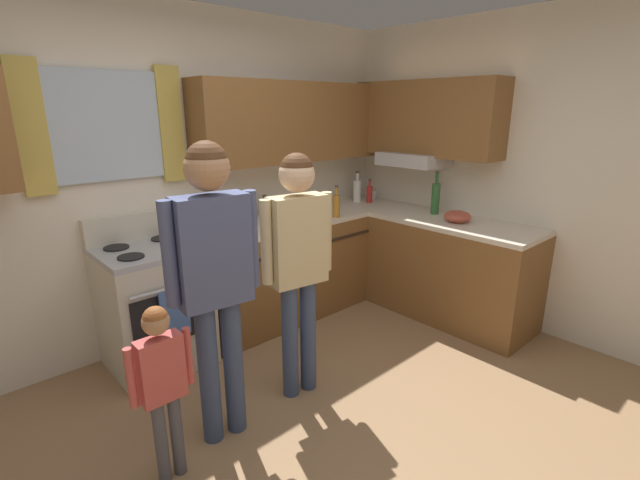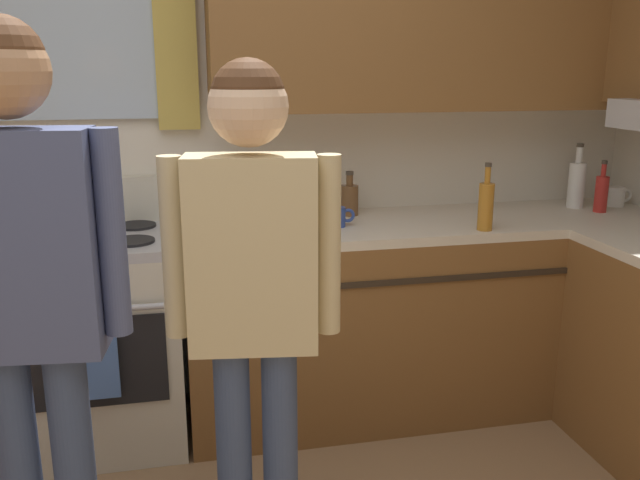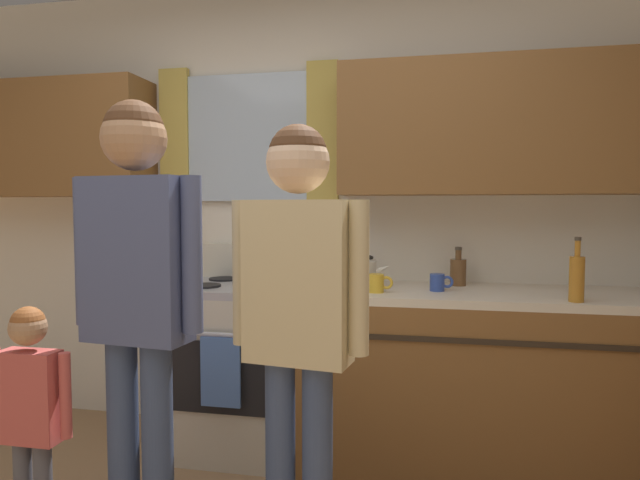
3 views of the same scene
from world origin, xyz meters
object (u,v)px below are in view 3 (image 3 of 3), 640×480
(bottle_squat_brown, at_px, (458,271))
(mug_cobalt_blue, at_px, (438,282))
(mug_mustard_yellow, at_px, (377,283))
(adult_holding_child, at_px, (137,277))
(stovetop_kettle, at_px, (358,269))
(small_child, at_px, (31,406))
(adult_in_plaid, at_px, (298,299))
(bottle_oil_amber, at_px, (577,277))
(stove_oven, at_px, (245,362))

(bottle_squat_brown, height_order, mug_cobalt_blue, bottle_squat_brown)
(mug_mustard_yellow, xyz_separation_m, adult_holding_child, (-0.78, -0.87, 0.12))
(mug_mustard_yellow, distance_m, stovetop_kettle, 0.20)
(stovetop_kettle, xyz_separation_m, small_child, (-1.04, -1.12, -0.39))
(bottle_squat_brown, height_order, adult_holding_child, adult_holding_child)
(mug_mustard_yellow, height_order, adult_in_plaid, adult_in_plaid)
(stovetop_kettle, bearing_deg, adult_in_plaid, -94.18)
(bottle_oil_amber, bearing_deg, stovetop_kettle, 165.97)
(stovetop_kettle, bearing_deg, stove_oven, -179.50)
(stove_oven, relative_size, bottle_oil_amber, 3.85)
(bottle_oil_amber, xyz_separation_m, mug_cobalt_blue, (-0.59, 0.20, -0.07))
(stovetop_kettle, distance_m, adult_in_plaid, 1.01)
(adult_holding_child, xyz_separation_m, small_child, (-0.37, -0.10, -0.46))
(bottle_oil_amber, bearing_deg, stove_oven, 171.41)
(adult_holding_child, bearing_deg, stove_oven, 87.41)
(bottle_squat_brown, relative_size, mug_cobalt_blue, 1.79)
(bottle_oil_amber, relative_size, adult_holding_child, 0.17)
(mug_cobalt_blue, height_order, adult_in_plaid, adult_in_plaid)
(bottle_squat_brown, bearing_deg, small_child, -140.36)
(stove_oven, height_order, stovetop_kettle, stovetop_kettle)
(stovetop_kettle, bearing_deg, mug_cobalt_blue, -7.48)
(stovetop_kettle, relative_size, adult_in_plaid, 0.17)
(bottle_oil_amber, relative_size, stovetop_kettle, 1.04)
(mug_cobalt_blue, distance_m, adult_holding_child, 1.45)
(stove_oven, height_order, mug_mustard_yellow, stove_oven)
(stove_oven, relative_size, bottle_squat_brown, 5.37)
(adult_in_plaid, bearing_deg, small_child, -172.91)
(stovetop_kettle, xyz_separation_m, adult_holding_child, (-0.66, -1.02, 0.07))
(stove_oven, distance_m, bottle_squat_brown, 1.25)
(stove_oven, distance_m, mug_cobalt_blue, 1.13)
(stove_oven, xyz_separation_m, bottle_squat_brown, (1.13, 0.17, 0.51))
(bottle_oil_amber, xyz_separation_m, mug_mustard_yellow, (-0.88, 0.09, -0.06))
(stovetop_kettle, bearing_deg, mug_mustard_yellow, -53.75)
(mug_mustard_yellow, distance_m, small_child, 1.54)
(adult_in_plaid, bearing_deg, bottle_oil_amber, 35.07)
(mug_cobalt_blue, relative_size, adult_in_plaid, 0.07)
(bottle_squat_brown, relative_size, adult_in_plaid, 0.13)
(adult_holding_child, bearing_deg, bottle_oil_amber, 24.97)
(mug_mustard_yellow, bearing_deg, small_child, -140.11)
(mug_cobalt_blue, distance_m, small_child, 1.83)
(stovetop_kettle, height_order, adult_in_plaid, adult_in_plaid)
(bottle_squat_brown, relative_size, adult_holding_child, 0.12)
(bottle_oil_amber, xyz_separation_m, small_child, (-2.04, -0.87, -0.41))
(bottle_oil_amber, xyz_separation_m, adult_in_plaid, (-1.07, -0.75, -0.01))
(bottle_oil_amber, xyz_separation_m, stovetop_kettle, (-1.00, 0.25, -0.01))
(stove_oven, bearing_deg, bottle_oil_amber, -8.59)
(bottle_oil_amber, height_order, stovetop_kettle, bottle_oil_amber)
(stove_oven, xyz_separation_m, stovetop_kettle, (0.62, 0.01, 0.53))
(stove_oven, bearing_deg, adult_holding_child, -92.59)
(mug_mustard_yellow, bearing_deg, bottle_squat_brown, 38.90)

